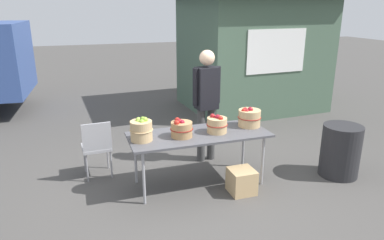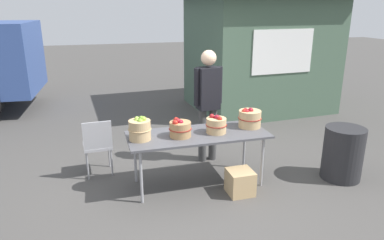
{
  "view_description": "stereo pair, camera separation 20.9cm",
  "coord_description": "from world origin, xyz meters",
  "px_view_note": "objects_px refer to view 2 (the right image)",
  "views": [
    {
      "loc": [
        -1.51,
        -4.25,
        2.4
      ],
      "look_at": [
        0.0,
        0.3,
        0.85
      ],
      "focal_mm": 33.18,
      "sensor_mm": 36.0,
      "label": 1
    },
    {
      "loc": [
        -1.31,
        -4.31,
        2.4
      ],
      "look_at": [
        0.0,
        0.3,
        0.85
      ],
      "focal_mm": 33.18,
      "sensor_mm": 36.0,
      "label": 2
    }
  ],
  "objects_px": {
    "trash_barrel": "(343,153)",
    "market_table": "(198,137)",
    "apple_basket_green_0": "(140,129)",
    "produce_crate": "(240,182)",
    "vendor_adult": "(208,98)",
    "apple_basket_red_0": "(180,128)",
    "apple_basket_red_1": "(216,125)",
    "apple_basket_red_2": "(250,118)",
    "folding_chair": "(98,143)"
  },
  "relations": [
    {
      "from": "market_table",
      "to": "produce_crate",
      "type": "xyz_separation_m",
      "value": [
        0.46,
        -0.42,
        -0.54
      ]
    },
    {
      "from": "vendor_adult",
      "to": "trash_barrel",
      "type": "xyz_separation_m",
      "value": [
        1.67,
        -1.14,
        -0.66
      ]
    },
    {
      "from": "apple_basket_green_0",
      "to": "apple_basket_red_0",
      "type": "xyz_separation_m",
      "value": [
        0.52,
        -0.03,
        -0.03
      ]
    },
    {
      "from": "apple_basket_red_0",
      "to": "vendor_adult",
      "type": "distance_m",
      "value": 1.03
    },
    {
      "from": "apple_basket_green_0",
      "to": "apple_basket_red_0",
      "type": "relative_size",
      "value": 1.04
    },
    {
      "from": "apple_basket_green_0",
      "to": "apple_basket_red_1",
      "type": "height_order",
      "value": "apple_basket_green_0"
    },
    {
      "from": "apple_basket_green_0",
      "to": "apple_basket_red_0",
      "type": "bearing_deg",
      "value": -3.78
    },
    {
      "from": "apple_basket_red_1",
      "to": "trash_barrel",
      "type": "xyz_separation_m",
      "value": [
        1.8,
        -0.36,
        -0.48
      ]
    },
    {
      "from": "apple_basket_red_0",
      "to": "trash_barrel",
      "type": "height_order",
      "value": "apple_basket_red_0"
    },
    {
      "from": "apple_basket_red_2",
      "to": "vendor_adult",
      "type": "relative_size",
      "value": 0.19
    },
    {
      "from": "apple_basket_red_1",
      "to": "trash_barrel",
      "type": "relative_size",
      "value": 0.38
    },
    {
      "from": "apple_basket_red_1",
      "to": "market_table",
      "type": "bearing_deg",
      "value": 172.43
    },
    {
      "from": "apple_basket_green_0",
      "to": "trash_barrel",
      "type": "xyz_separation_m",
      "value": [
        2.83,
        -0.39,
        -0.51
      ]
    },
    {
      "from": "apple_basket_red_1",
      "to": "folding_chair",
      "type": "bearing_deg",
      "value": 156.35
    },
    {
      "from": "trash_barrel",
      "to": "vendor_adult",
      "type": "bearing_deg",
      "value": 145.74
    },
    {
      "from": "apple_basket_red_1",
      "to": "produce_crate",
      "type": "relative_size",
      "value": 0.88
    },
    {
      "from": "trash_barrel",
      "to": "produce_crate",
      "type": "relative_size",
      "value": 2.34
    },
    {
      "from": "market_table",
      "to": "vendor_adult",
      "type": "relative_size",
      "value": 1.07
    },
    {
      "from": "vendor_adult",
      "to": "produce_crate",
      "type": "xyz_separation_m",
      "value": [
        0.08,
        -1.16,
        -0.88
      ]
    },
    {
      "from": "apple_basket_red_2",
      "to": "trash_barrel",
      "type": "xyz_separation_m",
      "value": [
        1.27,
        -0.46,
        -0.5
      ]
    },
    {
      "from": "apple_basket_green_0",
      "to": "apple_basket_red_1",
      "type": "distance_m",
      "value": 1.03
    },
    {
      "from": "market_table",
      "to": "apple_basket_red_0",
      "type": "xyz_separation_m",
      "value": [
        -0.26,
        -0.04,
        0.16
      ]
    },
    {
      "from": "market_table",
      "to": "apple_basket_red_2",
      "type": "xyz_separation_m",
      "value": [
        0.78,
        0.07,
        0.18
      ]
    },
    {
      "from": "market_table",
      "to": "folding_chair",
      "type": "relative_size",
      "value": 2.21
    },
    {
      "from": "apple_basket_red_0",
      "to": "apple_basket_red_1",
      "type": "height_order",
      "value": "same"
    },
    {
      "from": "produce_crate",
      "to": "apple_basket_green_0",
      "type": "bearing_deg",
      "value": 161.83
    },
    {
      "from": "apple_basket_red_1",
      "to": "folding_chair",
      "type": "distance_m",
      "value": 1.75
    },
    {
      "from": "apple_basket_red_2",
      "to": "produce_crate",
      "type": "xyz_separation_m",
      "value": [
        -0.32,
        -0.49,
        -0.72
      ]
    },
    {
      "from": "apple_basket_green_0",
      "to": "apple_basket_red_2",
      "type": "distance_m",
      "value": 1.57
    },
    {
      "from": "market_table",
      "to": "folding_chair",
      "type": "bearing_deg",
      "value": 153.65
    },
    {
      "from": "apple_basket_red_2",
      "to": "produce_crate",
      "type": "distance_m",
      "value": 0.92
    },
    {
      "from": "market_table",
      "to": "produce_crate",
      "type": "bearing_deg",
      "value": -42.17
    },
    {
      "from": "apple_basket_green_0",
      "to": "produce_crate",
      "type": "distance_m",
      "value": 1.5
    },
    {
      "from": "market_table",
      "to": "apple_basket_red_0",
      "type": "relative_size",
      "value": 6.28
    },
    {
      "from": "folding_chair",
      "to": "produce_crate",
      "type": "distance_m",
      "value": 2.11
    },
    {
      "from": "apple_basket_red_2",
      "to": "market_table",
      "type": "bearing_deg",
      "value": -175.06
    },
    {
      "from": "apple_basket_red_1",
      "to": "apple_basket_red_2",
      "type": "relative_size",
      "value": 0.87
    },
    {
      "from": "trash_barrel",
      "to": "market_table",
      "type": "bearing_deg",
      "value": 169.04
    },
    {
      "from": "apple_basket_red_1",
      "to": "produce_crate",
      "type": "xyz_separation_m",
      "value": [
        0.21,
        -0.38,
        -0.7
      ]
    },
    {
      "from": "apple_basket_red_0",
      "to": "folding_chair",
      "type": "height_order",
      "value": "apple_basket_red_0"
    },
    {
      "from": "apple_basket_red_1",
      "to": "folding_chair",
      "type": "relative_size",
      "value": 0.34
    },
    {
      "from": "folding_chair",
      "to": "apple_basket_red_0",
      "type": "bearing_deg",
      "value": 143.37
    },
    {
      "from": "apple_basket_red_0",
      "to": "apple_basket_red_2",
      "type": "distance_m",
      "value": 1.05
    },
    {
      "from": "apple_basket_green_0",
      "to": "trash_barrel",
      "type": "relative_size",
      "value": 0.41
    },
    {
      "from": "apple_basket_red_2",
      "to": "vendor_adult",
      "type": "bearing_deg",
      "value": 120.78
    },
    {
      "from": "market_table",
      "to": "folding_chair",
      "type": "height_order",
      "value": "folding_chair"
    },
    {
      "from": "apple_basket_green_0",
      "to": "folding_chair",
      "type": "xyz_separation_m",
      "value": [
        -0.54,
        0.66,
        -0.39
      ]
    },
    {
      "from": "apple_basket_green_0",
      "to": "apple_basket_red_0",
      "type": "distance_m",
      "value": 0.52
    },
    {
      "from": "apple_basket_green_0",
      "to": "apple_basket_red_2",
      "type": "height_order",
      "value": "apple_basket_green_0"
    },
    {
      "from": "vendor_adult",
      "to": "apple_basket_red_0",
      "type": "bearing_deg",
      "value": 44.43
    }
  ]
}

